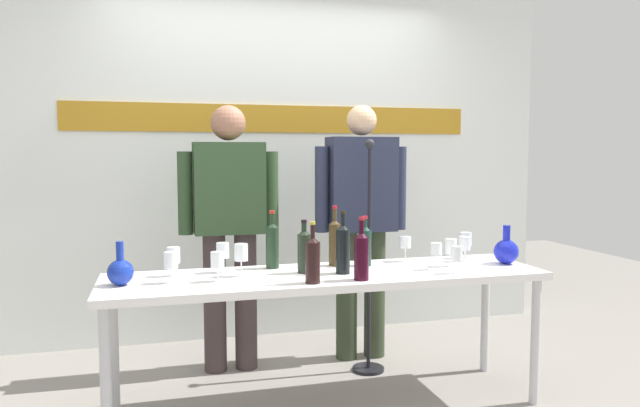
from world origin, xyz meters
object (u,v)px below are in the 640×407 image
wine_glass_left_4 (241,253)px  wine_glass_left_3 (171,261)px  wine_bottle_5 (361,254)px  wine_bottle_2 (335,241)px  presenter_left (229,219)px  wine_glass_left_1 (218,260)px  decanter_blue_left (120,271)px  wine_glass_right_0 (405,243)px  wine_glass_right_1 (451,247)px  decanter_blue_right (506,251)px  wine_glass_right_4 (465,244)px  wine_bottle_1 (365,244)px  wine_glass_left_0 (174,256)px  wine_bottle_0 (304,250)px  wine_bottle_4 (272,244)px  wine_bottle_3 (313,258)px  wine_glass_right_3 (436,250)px  wine_glass_right_2 (457,254)px  presenter_right (361,214)px  wine_glass_left_2 (223,251)px  microphone_stand (369,295)px  wine_bottle_6 (343,247)px  display_table (327,284)px  wine_glass_right_5 (466,240)px

wine_glass_left_4 → wine_glass_left_3: bearing=-168.6°
wine_bottle_5 → wine_bottle_2: bearing=92.8°
presenter_left → wine_glass_left_1: presenter_left is taller
decanter_blue_left → wine_bottle_5: size_ratio=0.67×
wine_glass_right_0 → wine_glass_right_1: size_ratio=0.95×
decanter_blue_right → wine_glass_right_4: bearing=144.0°
wine_bottle_1 → wine_glass_left_3: size_ratio=1.83×
wine_glass_left_0 → wine_glass_right_4: 1.66m
wine_bottle_1 → wine_glass_left_3: 1.08m
decanter_blue_left → decanter_blue_right: size_ratio=0.96×
presenter_left → wine_glass_left_4: 0.67m
wine_bottle_0 → wine_bottle_2: bearing=35.9°
decanter_blue_right → wine_bottle_4: wine_bottle_4 is taller
wine_glass_left_0 → wine_glass_left_3: wine_glass_left_3 is taller
wine_glass_left_0 → wine_glass_right_1: bearing=-5.1°
wine_bottle_3 → wine_glass_right_3: size_ratio=2.07×
decanter_blue_right → wine_glass_left_4: (-1.52, 0.06, 0.05)m
decanter_blue_right → wine_glass_left_0: bearing=175.2°
wine_glass_right_2 → wine_glass_right_3: (-0.06, 0.12, 0.01)m
wine_glass_left_3 → wine_glass_left_4: 0.36m
decanter_blue_right → presenter_right: 0.97m
presenter_left → wine_glass_left_2: (-0.10, -0.55, -0.11)m
wine_glass_left_2 → microphone_stand: (0.93, 0.29, -0.37)m
wine_bottle_4 → wine_glass_right_0: wine_bottle_4 is taller
wine_glass_left_2 → wine_glass_right_2: size_ratio=1.12×
wine_glass_right_1 → wine_glass_right_4: 0.19m
presenter_right → wine_bottle_1: (-0.17, -0.56, -0.11)m
wine_bottle_1 → wine_glass_right_4: (0.61, -0.03, -0.02)m
wine_glass_left_3 → wine_glass_right_1: bearing=1.2°
wine_bottle_6 → display_table: bearing=156.9°
presenter_right → wine_glass_left_3: bearing=-149.3°
decanter_blue_right → wine_glass_left_4: decanter_blue_right is taller
microphone_stand → wine_bottle_6: bearing=-123.8°
wine_bottle_3 → wine_glass_right_5: (1.07, 0.42, -0.01)m
wine_bottle_0 → wine_bottle_6: wine_bottle_6 is taller
wine_bottle_0 → wine_bottle_6: 0.21m
wine_glass_left_4 → decanter_blue_left: bearing=-174.3°
presenter_right → wine_glass_right_4: bearing=-53.2°
presenter_right → wine_bottle_0: size_ratio=5.91×
wine_glass_left_1 → microphone_stand: (0.98, 0.51, -0.36)m
wine_bottle_5 → wine_bottle_6: wine_bottle_6 is taller
wine_bottle_5 → wine_glass_right_0: bearing=45.1°
microphone_stand → wine_bottle_5: bearing=-113.1°
wine_glass_right_3 → wine_glass_right_5: size_ratio=0.93×
display_table → wine_bottle_5: wine_bottle_5 is taller
wine_bottle_6 → wine_glass_left_0: (-0.86, 0.17, -0.03)m
wine_glass_left_0 → wine_bottle_2: bearing=3.6°
wine_bottle_4 → wine_glass_left_0: bearing=-172.1°
presenter_left → wine_bottle_2: size_ratio=4.88×
wine_glass_left_4 → wine_glass_left_2: bearing=124.7°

